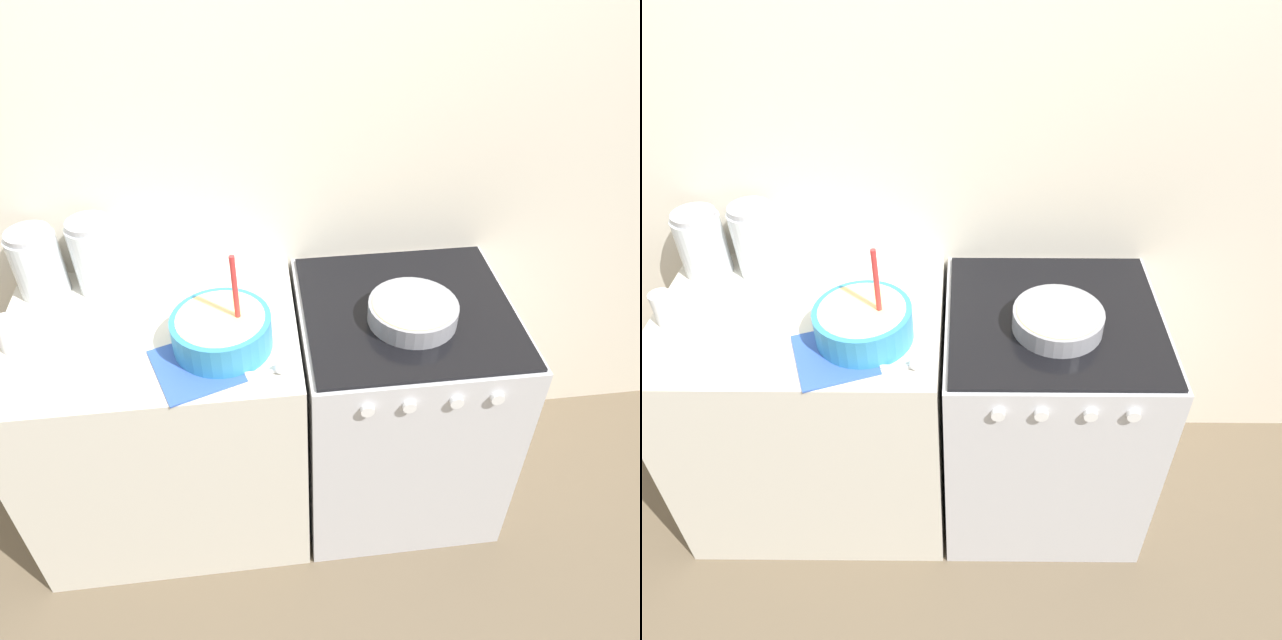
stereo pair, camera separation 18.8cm
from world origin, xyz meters
The scene contains 11 objects.
ground_plane centered at (0.00, 0.00, 0.00)m, with size 12.00×12.00×0.00m, color brown.
wall_back centered at (0.00, 0.70, 1.20)m, with size 4.83×0.05×2.40m.
countertop_cabinet centered at (-0.46, 0.34, 0.45)m, with size 0.92×0.67×0.90m.
stove centered at (0.36, 0.34, 0.45)m, with size 0.70×0.69×0.90m.
mixing_bowl centered at (-0.23, 0.23, 0.96)m, with size 0.29×0.29×0.32m.
baking_pan centered at (0.36, 0.28, 0.94)m, with size 0.28×0.28×0.07m.
storage_jar_left centered at (-0.81, 0.57, 1.00)m, with size 0.16×0.16×0.23m.
storage_jar_middle centered at (-0.62, 0.57, 1.01)m, with size 0.15×0.15×0.25m.
tin_can centered at (-0.85, 0.29, 0.96)m, with size 0.06×0.06×0.11m.
recipe_page centered at (-0.31, 0.15, 0.90)m, with size 0.29×0.31×0.01m.
measuring_spoon centered at (-0.08, 0.10, 0.92)m, with size 0.12×0.04×0.04m.
Camera 1 is at (-0.11, -1.18, 2.16)m, focal length 35.00 mm.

